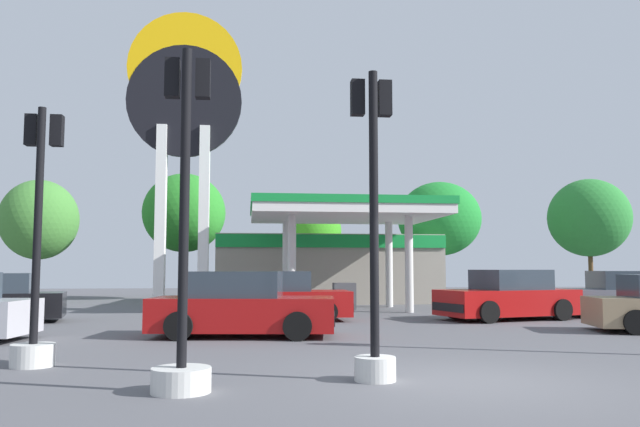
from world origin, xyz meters
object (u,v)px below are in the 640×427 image
at_px(traffic_signal_0, 36,282).
at_px(traffic_signal_3, 183,285).
at_px(car_5, 243,307).
at_px(traffic_signal_2, 374,259).
at_px(tree_4, 589,218).
at_px(car_1, 630,296).
at_px(tree_2, 315,231).
at_px(car_3, 508,297).
at_px(tree_1, 184,213).
at_px(car_0, 280,298).
at_px(station_pole_sign, 184,118).
at_px(tree_0, 39,220).
at_px(tree_3, 439,219).

height_order(traffic_signal_0, traffic_signal_3, traffic_signal_3).
bearing_deg(car_5, traffic_signal_3, -96.43).
bearing_deg(traffic_signal_2, tree_4, 54.41).
relative_size(car_1, tree_2, 0.88).
bearing_deg(car_3, tree_1, 129.18).
xyz_separation_m(car_0, tree_4, (18.92, 14.26, 3.92)).
bearing_deg(station_pole_sign, car_3, -25.68).
xyz_separation_m(car_0, tree_2, (2.71, 14.75, 3.06)).
bearing_deg(car_0, tree_1, 107.47).
height_order(car_1, tree_0, tree_0).
distance_m(station_pole_sign, car_5, 12.12).
height_order(station_pole_sign, car_1, station_pole_sign).
xyz_separation_m(car_3, traffic_signal_2, (-6.66, -10.55, 1.10)).
bearing_deg(tree_1, station_pole_sign, -84.78).
xyz_separation_m(tree_0, tree_4, (31.43, -1.32, 0.29)).
relative_size(tree_3, tree_4, 0.96).
xyz_separation_m(tree_0, tree_2, (15.21, -0.83, -0.57)).
xyz_separation_m(car_3, traffic_signal_3, (-9.50, -11.14, 0.73)).
height_order(traffic_signal_2, traffic_signal_3, traffic_signal_3).
distance_m(station_pole_sign, tree_0, 14.21).
distance_m(station_pole_sign, traffic_signal_2, 17.61).
relative_size(car_3, tree_4, 0.71).
bearing_deg(car_0, tree_0, 128.75).
height_order(station_pole_sign, car_3, station_pole_sign).
bearing_deg(car_1, traffic_signal_3, -140.37).
bearing_deg(tree_1, tree_0, 171.56).
relative_size(car_3, tree_2, 0.93).
relative_size(station_pole_sign, car_5, 2.57).
height_order(car_0, traffic_signal_3, traffic_signal_3).
bearing_deg(tree_0, car_3, -38.58).
bearing_deg(car_3, car_5, -154.48).
xyz_separation_m(traffic_signal_2, tree_0, (-13.38, 26.54, 2.51)).
bearing_deg(car_1, car_0, -178.84).
relative_size(traffic_signal_2, tree_1, 0.70).
height_order(traffic_signal_2, tree_3, tree_3).
bearing_deg(car_1, tree_4, 64.63).
height_order(car_5, traffic_signal_2, traffic_signal_2).
height_order(tree_1, tree_2, tree_1).
bearing_deg(tree_3, car_3, -99.06).
relative_size(tree_1, tree_2, 1.29).
relative_size(traffic_signal_2, tree_0, 0.73).
xyz_separation_m(car_5, traffic_signal_2, (2.05, -6.40, 1.11)).
height_order(tree_1, tree_4, tree_4).
xyz_separation_m(station_pole_sign, traffic_signal_2, (4.54, -15.94, -5.94)).
bearing_deg(tree_0, traffic_signal_2, -63.25).
height_order(car_5, tree_4, tree_4).
bearing_deg(tree_2, car_0, -100.40).
relative_size(car_5, traffic_signal_2, 0.99).
relative_size(car_3, traffic_signal_0, 1.07).
bearing_deg(tree_0, car_0, -51.25).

